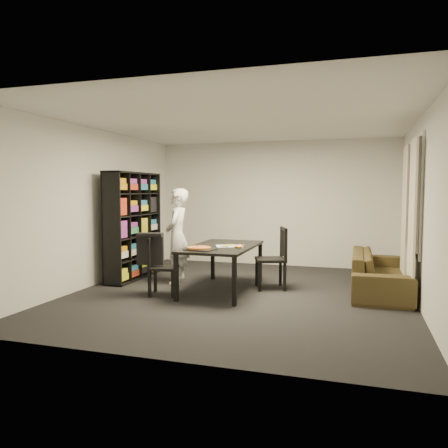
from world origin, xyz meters
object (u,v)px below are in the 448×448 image
(dining_table, at_px, (222,250))
(pepperoni_pizza, at_px, (199,248))
(person, at_px, (177,236))
(bookshelf, at_px, (133,226))
(chair_right, at_px, (276,254))
(baking_tray, at_px, (200,249))
(sofa, at_px, (380,272))
(chair_left, at_px, (158,262))

(dining_table, bearing_deg, pepperoni_pizza, -108.96)
(person, distance_m, pepperoni_pizza, 1.15)
(bookshelf, bearing_deg, chair_right, -1.76)
(bookshelf, relative_size, person, 1.18)
(bookshelf, height_order, person, bookshelf)
(baking_tray, relative_size, pepperoni_pizza, 1.14)
(bookshelf, height_order, pepperoni_pizza, bookshelf)
(chair_right, xyz_separation_m, baking_tray, (-0.94, -0.98, 0.16))
(chair_right, xyz_separation_m, sofa, (1.59, 0.25, -0.25))
(dining_table, relative_size, sofa, 0.81)
(chair_right, xyz_separation_m, pepperoni_pizza, (-0.97, -0.96, 0.18))
(chair_right, relative_size, pepperoni_pizza, 2.83)
(pepperoni_pizza, bearing_deg, chair_left, 179.42)
(chair_right, height_order, sofa, chair_right)
(dining_table, distance_m, chair_left, 1.01)
(bookshelf, height_order, dining_table, bookshelf)
(bookshelf, xyz_separation_m, baking_tray, (1.66, -1.06, -0.23))
(baking_tray, xyz_separation_m, pepperoni_pizza, (-0.02, 0.01, 0.02))
(chair_right, distance_m, baking_tray, 1.37)
(person, bearing_deg, baking_tray, 30.68)
(chair_left, relative_size, pepperoni_pizza, 2.50)
(chair_left, distance_m, pepperoni_pizza, 0.70)
(person, distance_m, baking_tray, 1.18)
(bookshelf, bearing_deg, sofa, 2.27)
(person, bearing_deg, chair_right, 83.48)
(person, distance_m, sofa, 3.33)
(sofa, bearing_deg, chair_left, 110.51)
(chair_left, bearing_deg, person, -7.97)
(person, relative_size, baking_tray, 4.03)
(bookshelf, xyz_separation_m, chair_right, (2.61, -0.08, -0.39))
(chair_left, relative_size, sofa, 0.41)
(person, bearing_deg, sofa, 86.62)
(dining_table, xyz_separation_m, pepperoni_pizza, (-0.19, -0.54, 0.09))
(person, bearing_deg, chair_left, -4.66)
(baking_tray, bearing_deg, sofa, 25.81)
(chair_right, relative_size, baking_tray, 2.47)
(bookshelf, bearing_deg, pepperoni_pizza, -32.46)
(bookshelf, xyz_separation_m, dining_table, (1.83, -0.50, -0.30))
(dining_table, height_order, person, person)
(chair_right, bearing_deg, sofa, 79.12)
(bookshelf, xyz_separation_m, chair_left, (0.98, -1.04, -0.45))
(chair_right, distance_m, pepperoni_pizza, 1.38)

